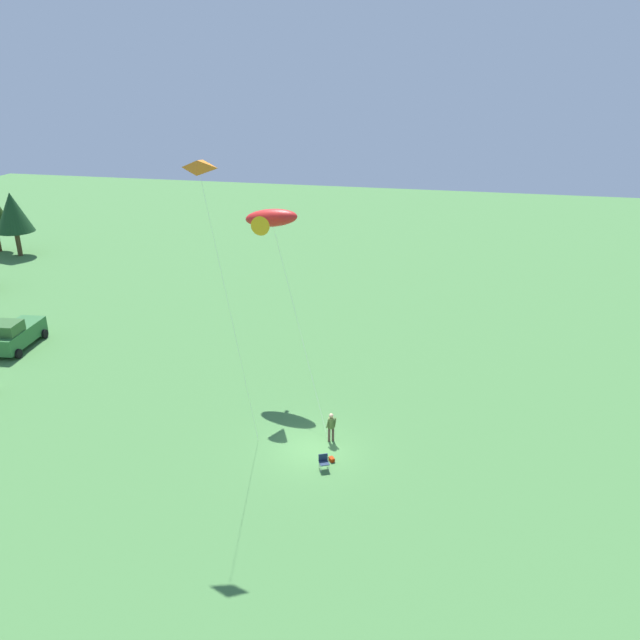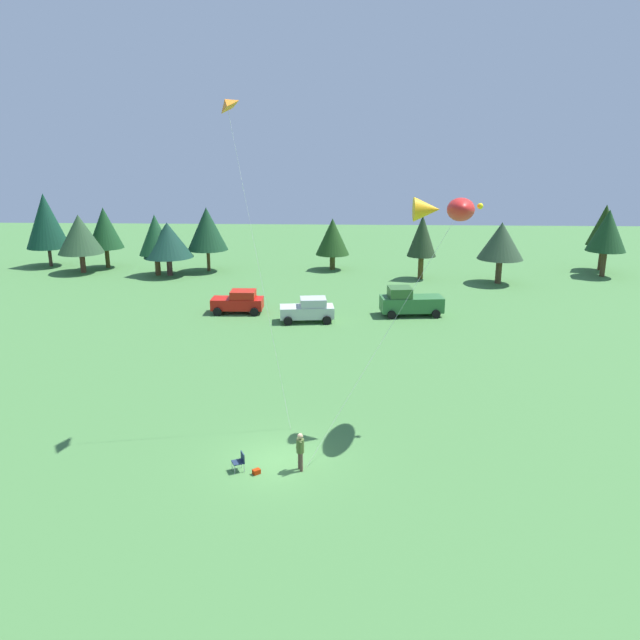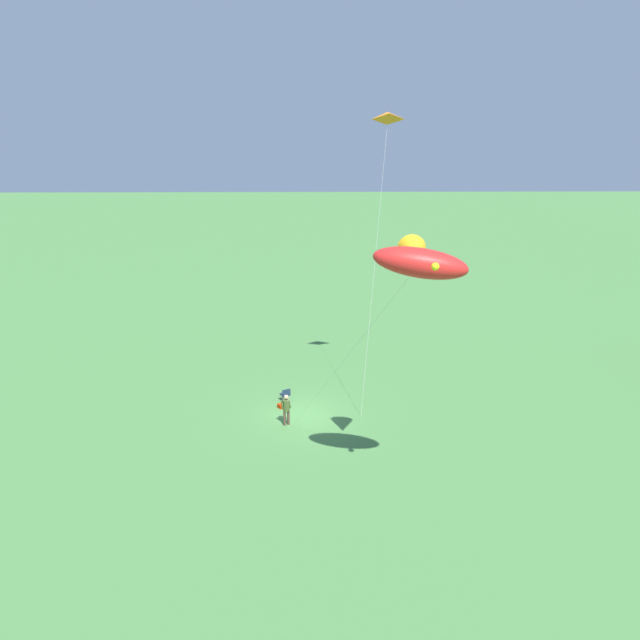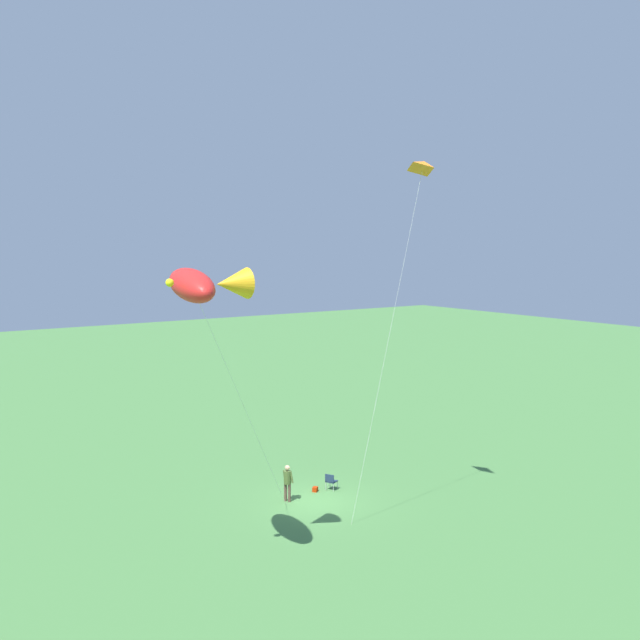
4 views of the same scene
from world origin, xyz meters
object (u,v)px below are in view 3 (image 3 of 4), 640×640
person_kite_flyer (286,407)px  backpack_on_grass (280,406)px  folding_chair (286,394)px  kite_large_fish (419,260)px  kite_delta_orange (388,117)px

person_kite_flyer → backpack_on_grass: bearing=-12.4°
person_kite_flyer → folding_chair: 2.67m
backpack_on_grass → kite_large_fish: (8.66, 5.73, 10.59)m
kite_large_fish → kite_delta_orange: kite_delta_orange is taller
backpack_on_grass → kite_delta_orange: 16.30m
kite_large_fish → kite_delta_orange: (-10.43, -0.13, 4.61)m
person_kite_flyer → kite_delta_orange: bearing=-79.9°
folding_chair → kite_large_fish: 14.92m
person_kite_flyer → kite_large_fish: (6.79, 5.31, 9.68)m
backpack_on_grass → kite_large_fish: bearing=33.5°
person_kite_flyer → kite_delta_orange: 15.63m
backpack_on_grass → kite_delta_orange: bearing=107.6°
backpack_on_grass → folding_chair: bearing=160.3°
person_kite_flyer → backpack_on_grass: 2.12m
folding_chair → backpack_on_grass: size_ratio=2.56×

